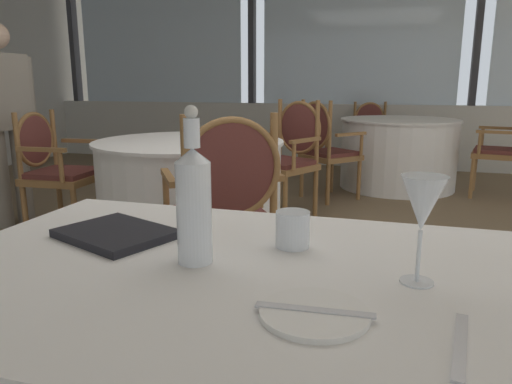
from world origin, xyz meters
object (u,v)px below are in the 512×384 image
side_plate (314,313)px  diner_person_0 (4,114)px  dining_chair_0_0 (53,164)px  menu_book (116,234)px  dining_chair_1_1 (324,143)px  wine_glass (423,206)px  water_tumbler (293,229)px  dining_chair_1_2 (508,145)px  dining_chair_1_0 (372,130)px  dining_chair_0_1 (226,202)px  dining_chair_0_2 (290,150)px  water_bottle (194,202)px

side_plate → diner_person_0: (-2.84, 2.36, 0.13)m
dining_chair_0_0 → menu_book: bearing=-50.6°
dining_chair_1_1 → diner_person_0: size_ratio=0.62×
wine_glass → water_tumbler: size_ratio=2.46×
wine_glass → dining_chair_0_0: (-2.45, 1.98, -0.35)m
dining_chair_1_1 → dining_chair_1_2: bearing=-29.8°
dining_chair_1_0 → diner_person_0: diner_person_0 is taller
side_plate → dining_chair_1_0: (-0.20, 5.71, -0.23)m
dining_chair_0_1 → dining_chair_1_2: size_ratio=1.11×
diner_person_0 → dining_chair_0_2: bearing=-140.8°
dining_chair_0_1 → water_tumbler: bearing=174.8°
menu_book → dining_chair_1_1: 3.64m
dining_chair_0_2 → dining_chair_1_0: size_ratio=1.11×
dining_chair_1_0 → dining_chair_1_2: bearing=30.0°
dining_chair_0_0 → dining_chair_1_2: 4.17m
dining_chair_1_1 → water_bottle: bearing=-134.8°
dining_chair_1_0 → water_bottle: bearing=-19.9°
dining_chair_0_2 → diner_person_0: 2.28m
dining_chair_0_0 → diner_person_0: diner_person_0 is taller
water_bottle → diner_person_0: (-2.56, 2.18, 0.01)m
menu_book → water_bottle: bearing=0.9°
dining_chair_0_1 → dining_chair_0_0: bearing=29.8°
water_bottle → water_tumbler: bearing=40.8°
water_bottle → dining_chair_1_2: bearing=71.4°
wine_glass → dining_chair_1_1: (-0.72, 3.72, -0.35)m
wine_glass → dining_chair_1_1: bearing=101.0°
side_plate → dining_chair_1_2: bearing=75.4°
menu_book → dining_chair_1_1: bearing=112.2°
water_bottle → dining_chair_0_1: 1.25m
dining_chair_0_2 → dining_chair_0_0: bearing=-29.9°
menu_book → dining_chair_1_2: size_ratio=0.29×
menu_book → dining_chair_0_2: bearing=115.8°
water_bottle → dining_chair_1_1: size_ratio=0.34×
menu_book → dining_chair_1_1: size_ratio=0.27×
side_plate → water_tumbler: bearing=108.1°
wine_glass → dining_chair_1_0: size_ratio=0.23×
water_bottle → dining_chair_0_1: water_bottle is taller
diner_person_0 → side_plate: bearing=158.3°
dining_chair_1_2 → water_tumbler: bearing=84.0°
dining_chair_0_1 → menu_book: bearing=152.0°
dining_chair_0_2 → side_plate: bearing=40.0°
dining_chair_0_2 → water_bottle: bearing=35.5°
dining_chair_0_1 → dining_chair_1_0: bearing=-38.8°
diner_person_0 → dining_chair_1_2: bearing=-133.9°
wine_glass → diner_person_0: (-3.01, 2.17, -0.01)m
side_plate → dining_chair_1_2: 4.67m
water_bottle → dining_chair_1_2: (1.46, 4.34, -0.35)m
water_bottle → menu_book: (-0.26, 0.10, -0.12)m
water_bottle → dining_chair_0_2: 3.06m
side_plate → dining_chair_0_1: bearing=115.6°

